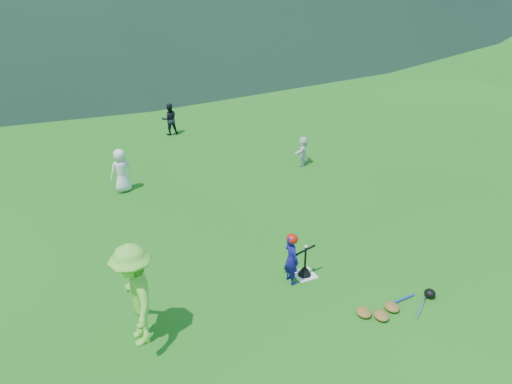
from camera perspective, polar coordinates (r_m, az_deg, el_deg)
ground at (r=11.09m, az=5.56°, el=-9.44°), size 120.00×120.00×0.00m
home_plate at (r=11.08m, az=5.56°, el=-9.40°), size 0.45×0.45×0.02m
baseball at (r=10.67m, az=5.73°, el=-6.24°), size 0.08×0.08×0.08m
batter_child at (r=10.55m, az=4.06°, el=-7.64°), size 0.30×0.44×1.15m
adult_coach at (r=9.12m, az=-13.69°, el=-11.42°), size 0.80×1.32×2.00m
fielder_a at (r=14.83m, az=-15.16°, el=2.38°), size 0.70×0.53×1.29m
fielder_b at (r=19.09m, az=-9.85°, el=8.21°), size 0.62×0.50×1.20m
fielder_d at (r=16.23m, az=5.38°, el=4.70°), size 0.86×0.79×0.96m
batting_tee at (r=11.01m, az=5.59°, el=-8.90°), size 0.30×0.30×0.68m
batter_gear at (r=10.31m, az=4.27°, el=-5.47°), size 0.73×0.26×0.51m
equipment_pile at (r=10.44m, az=15.31°, el=-12.58°), size 1.80×0.72×0.19m
outfield_fence at (r=36.41m, az=-18.00°, el=16.21°), size 70.07×0.08×1.33m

